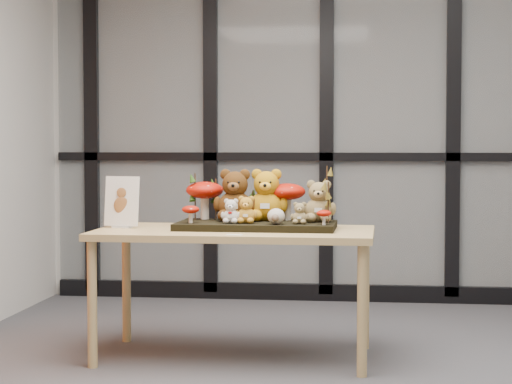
# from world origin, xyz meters

# --- Properties ---
(room_shell) EXTENTS (5.00, 5.00, 5.00)m
(room_shell) POSITION_xyz_m (0.00, 0.00, 1.68)
(room_shell) COLOR beige
(room_shell) RESTS_ON floor
(glass_partition) EXTENTS (4.90, 0.06, 2.78)m
(glass_partition) POSITION_xyz_m (-0.00, 2.47, 1.42)
(glass_partition) COLOR #2D383F
(glass_partition) RESTS_ON floor
(display_table) EXTENTS (1.48, 0.76, 0.69)m
(display_table) POSITION_xyz_m (-0.85, 0.60, 0.62)
(display_table) COLOR tan
(display_table) RESTS_ON floor
(diorama_tray) EXTENTS (0.85, 0.44, 0.04)m
(diorama_tray) POSITION_xyz_m (-0.74, 0.65, 0.71)
(diorama_tray) COLOR black
(diorama_tray) RESTS_ON display_table
(bear_pooh_yellow) EXTENTS (0.24, 0.22, 0.31)m
(bear_pooh_yellow) POSITION_xyz_m (-0.70, 0.76, 0.88)
(bear_pooh_yellow) COLOR #B37B0F
(bear_pooh_yellow) RESTS_ON diorama_tray
(bear_brown_medium) EXTENTS (0.24, 0.22, 0.31)m
(bear_brown_medium) POSITION_xyz_m (-0.87, 0.72, 0.88)
(bear_brown_medium) COLOR #46280D
(bear_brown_medium) RESTS_ON diorama_tray
(bear_tan_back) EXTENTS (0.19, 0.17, 0.25)m
(bear_tan_back) POSITION_xyz_m (-0.41, 0.71, 0.85)
(bear_tan_back) COLOR olive
(bear_tan_back) RESTS_ON diorama_tray
(bear_small_yellow) EXTENTS (0.12, 0.11, 0.16)m
(bear_small_yellow) POSITION_xyz_m (-0.78, 0.58, 0.80)
(bear_small_yellow) COLOR #B98023
(bear_small_yellow) RESTS_ON diorama_tray
(bear_white_bow) EXTENTS (0.11, 0.10, 0.14)m
(bear_white_bow) POSITION_xyz_m (-0.86, 0.56, 0.80)
(bear_white_bow) COLOR silver
(bear_white_bow) RESTS_ON diorama_tray
(bear_beige_small) EXTENTS (0.10, 0.09, 0.13)m
(bear_beige_small) POSITION_xyz_m (-0.50, 0.57, 0.79)
(bear_beige_small) COLOR olive
(bear_beige_small) RESTS_ON diorama_tray
(plush_cream_hedgehog) EXTENTS (0.07, 0.06, 0.09)m
(plush_cream_hedgehog) POSITION_xyz_m (-0.62, 0.53, 0.77)
(plush_cream_hedgehog) COLOR beige
(plush_cream_hedgehog) RESTS_ON diorama_tray
(mushroom_back_left) EXTENTS (0.21, 0.21, 0.23)m
(mushroom_back_left) POSITION_xyz_m (-1.05, 0.80, 0.84)
(mushroom_back_left) COLOR #9C1005
(mushroom_back_left) RESTS_ON diorama_tray
(mushroom_back_right) EXTENTS (0.20, 0.20, 0.22)m
(mushroom_back_right) POSITION_xyz_m (-0.59, 0.80, 0.84)
(mushroom_back_right) COLOR #9C1005
(mushroom_back_right) RESTS_ON diorama_tray
(mushroom_front_left) EXTENTS (0.09, 0.09, 0.10)m
(mushroom_front_left) POSITION_xyz_m (-1.08, 0.55, 0.78)
(mushroom_front_left) COLOR #9C1005
(mushroom_front_left) RESTS_ON diorama_tray
(mushroom_front_right) EXTENTS (0.08, 0.08, 0.09)m
(mushroom_front_right) POSITION_xyz_m (-0.37, 0.53, 0.77)
(mushroom_front_right) COLOR #9C1005
(mushroom_front_right) RESTS_ON diorama_tray
(sprig_green_far_left) EXTENTS (0.05, 0.05, 0.26)m
(sprig_green_far_left) POSITION_xyz_m (-1.10, 0.77, 0.85)
(sprig_green_far_left) COLOR #123A0D
(sprig_green_far_left) RESTS_ON diorama_tray
(sprig_green_mid_left) EXTENTS (0.05, 0.05, 0.22)m
(sprig_green_mid_left) POSITION_xyz_m (-0.99, 0.81, 0.84)
(sprig_green_mid_left) COLOR #123A0D
(sprig_green_mid_left) RESTS_ON diorama_tray
(sprig_dry_far_right) EXTENTS (0.05, 0.05, 0.30)m
(sprig_dry_far_right) POSITION_xyz_m (-0.37, 0.74, 0.88)
(sprig_dry_far_right) COLOR brown
(sprig_dry_far_right) RESTS_ON diorama_tray
(sprig_dry_mid_right) EXTENTS (0.05, 0.05, 0.22)m
(sprig_dry_mid_right) POSITION_xyz_m (-0.36, 0.63, 0.83)
(sprig_dry_mid_right) COLOR brown
(sprig_dry_mid_right) RESTS_ON diorama_tray
(sprig_green_centre) EXTENTS (0.05, 0.05, 0.16)m
(sprig_green_centre) POSITION_xyz_m (-0.78, 0.82, 0.81)
(sprig_green_centre) COLOR #123A0D
(sprig_green_centre) RESTS_ON diorama_tray
(sign_holder) EXTENTS (0.20, 0.07, 0.28)m
(sign_holder) POSITION_xyz_m (-1.47, 0.63, 0.82)
(sign_holder) COLOR silver
(sign_holder) RESTS_ON display_table
(label_card) EXTENTS (0.08, 0.03, 0.00)m
(label_card) POSITION_xyz_m (-0.81, 0.31, 0.69)
(label_card) COLOR white
(label_card) RESTS_ON display_table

